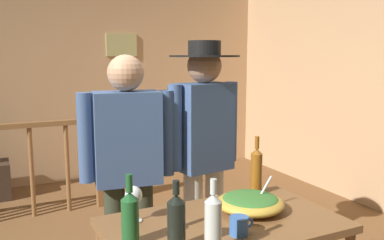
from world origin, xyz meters
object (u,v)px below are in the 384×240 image
Objects in this scene: stair_railing at (15,160)px; salad_bowl at (250,202)px; serving_table at (223,238)px; framed_picture at (121,45)px; wine_bottle_clear at (213,223)px; wine_bottle_amber at (256,170)px; wine_glass at (134,197)px; wine_bottle_dark at (176,221)px; mug_blue at (239,226)px; wine_bottle_green at (130,217)px; person_standing_left at (128,161)px; person_standing_right at (204,143)px.

stair_railing reaches higher than salad_bowl.
framed_picture is at bearing 80.95° from serving_table.
framed_picture is 0.34× the size of serving_table.
salad_bowl is at bearing -96.08° from framed_picture.
stair_railing is at bearing 112.40° from salad_bowl.
wine_bottle_clear is 0.92× the size of wine_bottle_amber.
wine_glass is 0.60× the size of wine_bottle_dark.
wine_glass reaches higher than mug_blue.
serving_table is at bearing 4.24° from wine_bottle_green.
wine_bottle_green is 0.51m from mug_blue.
serving_table is 0.82m from person_standing_left.
wine_bottle_dark is 0.87× the size of wine_bottle_amber.
stair_railing is at bearing 108.06° from serving_table.
framed_picture reaches higher than person_standing_left.
wine_bottle_dark is 0.19× the size of person_standing_left.
person_standing_left reaches higher than wine_bottle_clear.
stair_railing reaches higher than wine_glass.
mug_blue is (0.48, -0.13, -0.08)m from wine_bottle_green.
salad_bowl is at bearing -13.51° from wine_glass.
wine_bottle_clear is 1.12m from person_standing_right.
mug_blue is at bearing -73.24° from stair_railing.
person_standing_right is (-0.31, -2.89, -0.71)m from framed_picture.
person_standing_left is (0.23, 0.76, 0.05)m from wine_bottle_green.
wine_bottle_amber is (0.39, 0.28, 0.24)m from serving_table.
wine_bottle_dark is at bearing -103.54° from framed_picture.
mug_blue is (-0.21, -0.22, -0.01)m from salad_bowl.
salad_bowl is 1.97× the size of wine_glass.
wine_glass is 0.86m from person_standing_right.
salad_bowl is at bearing -67.60° from stair_railing.
wine_bottle_dark reaches higher than wine_glass.
mug_blue is at bearing -98.86° from framed_picture.
wine_bottle_amber is at bearing 35.66° from serving_table.
wine_bottle_green is (-0.09, -0.24, -0.00)m from wine_glass.
serving_table is at bearing -71.94° from stair_railing.
stair_railing is 6.88× the size of salad_bowl.
person_standing_left is (-0.46, 0.67, 0.12)m from salad_bowl.
wine_bottle_dark is (-0.53, -0.23, 0.08)m from salad_bowl.
wine_bottle_dark is at bearing -156.57° from salad_bowl.
person_standing_right reaches higher than wine_glass.
wine_bottle_amber is (1.22, -2.28, 0.32)m from stair_railing.
framed_picture is 2.21× the size of wine_glass.
wine_glass is 0.52× the size of wine_bottle_amber.
stair_railing is 2.92m from wine_bottle_clear.
framed_picture is at bearing 83.92° from salad_bowl.
wine_bottle_clear reaches higher than wine_bottle_dark.
wine_bottle_amber is 0.79m from person_standing_left.
wine_bottle_green is 0.21m from wine_bottle_dark.
wine_bottle_green is at bearing 139.43° from wine_bottle_clear.
framed_picture is 3.81m from serving_table.
wine_bottle_clear is at bearing -77.71° from stair_railing.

